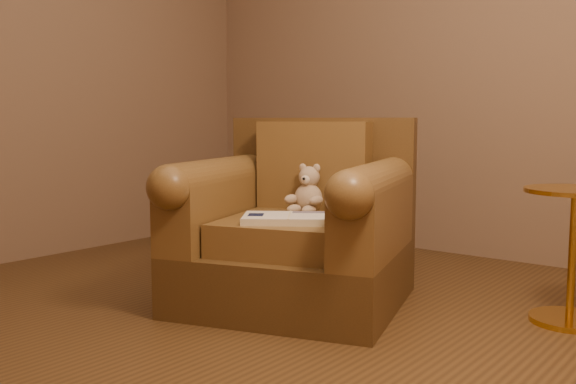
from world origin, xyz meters
The scene contains 5 objects.
floor centered at (0.00, 0.00, 0.00)m, with size 4.00×4.00×0.00m, color brown.
armchair centered at (-0.02, 0.42, 0.35)m, with size 1.26×1.23×0.92m.
teddy_bear centered at (-0.03, 0.50, 0.53)m, with size 0.18×0.21×0.25m.
guidebook centered at (0.09, 0.21, 0.45)m, with size 0.49×0.45×0.03m.
side_table centered at (1.15, 0.89, 0.33)m, with size 0.43×0.43×0.61m.
Camera 1 is at (1.88, -2.08, 0.90)m, focal length 40.00 mm.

